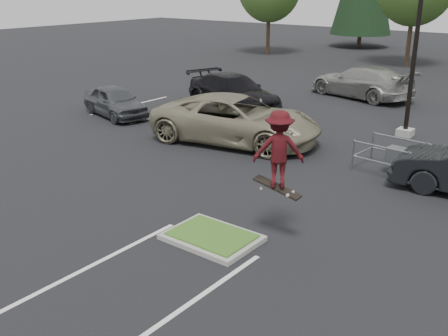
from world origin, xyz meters
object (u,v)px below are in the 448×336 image
Objects in this scene: cart_corral at (404,156)px; car_l_tan at (235,120)px; car_far_silver at (363,82)px; light_pole at (419,21)px; car_l_grey at (115,101)px; car_l_black at (232,92)px; skateboarder at (279,149)px.

car_l_tan is (-6.57, -0.29, 0.24)m from cart_corral.
car_far_silver is (0.47, 11.00, -0.07)m from car_l_tan.
light_pole is 2.46× the size of car_l_grey.
car_l_tan is 1.13× the size of car_l_black.
car_l_black is at bearing 26.85° from car_l_tan.
car_l_black is 7.62m from car_far_silver.
light_pole is 8.38m from car_far_silver.
light_pole is 4.92× the size of skateboarder.
car_far_silver reaches higher than car_l_grey.
light_pole reaches higher than car_l_black.
car_l_tan is (-5.70, 6.00, -1.40)m from skateboarder.
car_far_silver is (3.97, 6.50, 0.00)m from car_l_black.
light_pole is 6.30m from cart_corral.
light_pole is at bearing -52.78° from car_l_grey.
skateboarder is 0.35× the size of car_far_silver.
car_l_black is at bearing 162.53° from cart_corral.
car_l_grey is at bearing -19.63° from car_far_silver.
light_pole reaches higher than cart_corral.
cart_corral is at bearing 44.21° from car_far_silver.
cart_corral is 12.33m from car_far_silver.
car_l_grey is (-12.70, 6.00, -1.61)m from skateboarder.
light_pole reaches higher than car_l_grey.
car_l_tan is 1.13× the size of car_far_silver.
light_pole is at bearing 51.60° from car_far_silver.
cart_corral is 0.67× the size of car_far_silver.
light_pole is at bearing -56.03° from car_l_tan.
car_l_tan is 1.61× the size of car_l_grey.
car_far_silver is at bearing -19.57° from car_l_grey.
light_pole is 9.29m from car_l_black.
car_l_tan is 5.70m from car_l_black.
skateboarder is at bearing -120.45° from car_l_black.
car_l_black is (-10.07, 4.21, 0.17)m from cart_corral.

